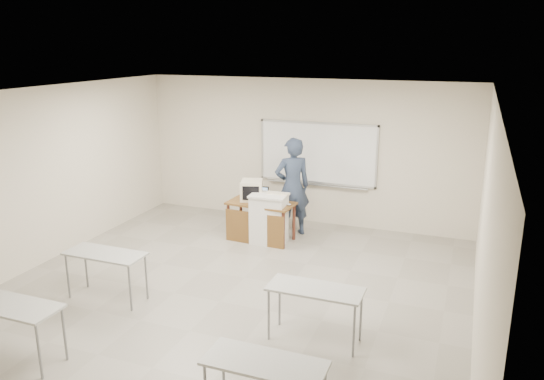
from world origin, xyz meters
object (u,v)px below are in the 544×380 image
at_px(laptop, 259,197).
at_px(mouse, 288,204).
at_px(instructor_desk, 259,216).
at_px(keyboard, 278,194).
at_px(crt_monitor, 252,190).
at_px(presenter, 292,187).
at_px(podium, 269,219).
at_px(whiteboard, 318,154).

height_order(laptop, mouse, laptop).
bearing_deg(instructor_desk, keyboard, 17.57).
height_order(instructor_desk, mouse, mouse).
bearing_deg(laptop, instructor_desk, -75.00).
bearing_deg(crt_monitor, laptop, -6.34).
height_order(keyboard, presenter, presenter).
bearing_deg(instructor_desk, podium, 5.86).
height_order(instructor_desk, presenter, presenter).
xyz_separation_m(crt_monitor, presenter, (0.70, 0.39, 0.04)).
bearing_deg(presenter, laptop, -2.90).
height_order(podium, keyboard, keyboard).
height_order(whiteboard, laptop, whiteboard).
xyz_separation_m(whiteboard, presenter, (-0.25, -0.86, -0.51)).
xyz_separation_m(instructor_desk, laptop, (-0.10, 0.26, 0.29)).
bearing_deg(keyboard, presenter, 81.22).
height_order(whiteboard, podium, whiteboard).
bearing_deg(keyboard, podium, -149.85).
height_order(instructor_desk, keyboard, keyboard).
bearing_deg(whiteboard, crt_monitor, -127.40).
height_order(mouse, keyboard, keyboard).
height_order(crt_monitor, laptop, crt_monitor).
bearing_deg(whiteboard, presenter, -106.16).
distance_m(mouse, keyboard, 0.28).
distance_m(whiteboard, podium, 1.85).
bearing_deg(laptop, keyboard, -27.03).
distance_m(podium, crt_monitor, 0.68).
bearing_deg(mouse, presenter, 121.33).
relative_size(podium, mouse, 9.25).
height_order(instructor_desk, crt_monitor, crt_monitor).
distance_m(whiteboard, laptop, 1.60).
height_order(podium, presenter, presenter).
xyz_separation_m(mouse, presenter, (-0.10, 0.51, 0.20)).
bearing_deg(presenter, whiteboard, -141.97).
bearing_deg(podium, instructor_desk, -179.86).
bearing_deg(whiteboard, mouse, -96.29).
height_order(whiteboard, keyboard, whiteboard).
bearing_deg(crt_monitor, whiteboard, 34.87).
xyz_separation_m(instructor_desk, mouse, (0.55, 0.12, 0.25)).
height_order(laptop, presenter, presenter).
relative_size(laptop, mouse, 3.19).
distance_m(whiteboard, mouse, 1.54).
bearing_deg(crt_monitor, keyboard, -31.34).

